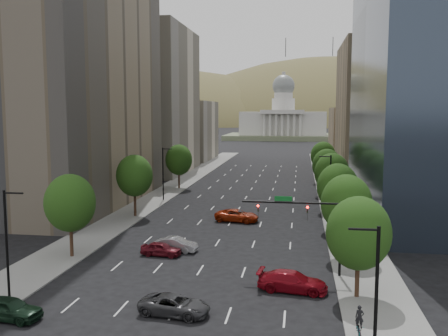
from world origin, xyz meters
The scene contains 30 objects.
sidewalk_left centered at (-15.50, 60.00, 0.07)m, with size 6.00×200.00×0.15m, color slate.
sidewalk_right centered at (15.50, 60.00, 0.07)m, with size 6.00×200.00×0.15m, color slate.
midrise_cream_left centered at (-25.00, 103.00, 17.50)m, with size 14.00×30.00×35.00m, color beige.
filler_left centered at (-25.00, 136.00, 9.00)m, with size 14.00×26.00×18.00m, color beige.
tower_glass_right centered at (26.00, 58.00, 30.00)m, with size 16.00×38.00×60.00m, color black.
parking_tan_right centered at (25.00, 100.00, 15.00)m, with size 14.00×30.00×30.00m, color #8C7759.
filler_right centered at (25.00, 133.00, 8.00)m, with size 14.00×26.00×16.00m, color #8C7759.
tree_right_0 centered at (14.00, 25.00, 5.39)m, with size 5.20×5.20×8.39m.
tree_right_1 centered at (14.00, 36.00, 5.75)m, with size 5.20×5.20×8.75m.
tree_right_2 centered at (14.00, 48.00, 5.60)m, with size 5.20×5.20×8.61m.
tree_right_3 centered at (14.00, 60.00, 5.89)m, with size 5.20×5.20×8.89m.
tree_right_4 centered at (14.00, 74.00, 5.46)m, with size 5.20×5.20×8.46m.
tree_right_5 centered at (14.00, 90.00, 5.75)m, with size 5.20×5.20×8.75m.
tree_left_0 centered at (-14.00, 32.00, 5.75)m, with size 5.20×5.20×8.75m.
tree_left_1 centered at (-14.00, 52.00, 5.96)m, with size 5.20×5.20×8.97m.
tree_left_2 centered at (-14.00, 78.00, 5.68)m, with size 5.20×5.20×8.68m.
streetlight_rs centered at (13.44, 12.00, 4.84)m, with size 1.70×0.20×9.00m.
streetlight_rn centered at (13.44, 55.00, 4.84)m, with size 1.70×0.20×9.00m.
streetlight_ls centered at (-13.44, 20.00, 4.84)m, with size 1.70×0.20×9.00m.
streetlight_ln centered at (-13.44, 65.00, 4.84)m, with size 1.70×0.20×9.00m.
traffic_signal centered at (10.53, 30.00, 5.17)m, with size 9.12×0.40×7.38m.
capitol centered at (0.00, 249.71, 8.58)m, with size 60.00×40.00×35.20m.
foothills centered at (34.67, 599.39, -37.78)m, with size 720.00×413.00×263.00m.
car_dkgrn centered at (-11.50, 16.84, 0.84)m, with size 1.98×4.92×1.68m, color black.
car_dkgrey centered at (0.19, 19.54, 0.74)m, with size 2.46×5.34×1.48m, color #313234.
car_red_near centered at (8.81, 25.76, 0.85)m, with size 2.39×5.89×1.71m, color maroon.
car_maroon centered at (-5.00, 34.00, 0.73)m, with size 1.72×4.27×1.46m, color #510D16.
car_silver centered at (-3.84, 35.83, 0.77)m, with size 1.63×4.66×1.54m, color #939498.
car_red_far centered at (0.82, 51.24, 0.83)m, with size 2.77×6.01×1.67m, color #95240A.
cyclist centered at (13.37, 17.71, 0.85)m, with size 0.59×1.59×2.09m.
Camera 1 is at (9.25, -14.92, 15.17)m, focal length 39.67 mm.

